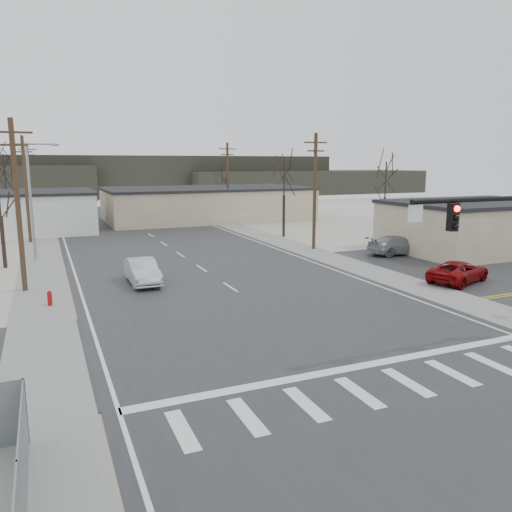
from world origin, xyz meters
The scene contains 27 objects.
ground centered at (0.00, 0.00, 0.00)m, with size 140.00×140.00×0.00m, color silver.
main_road centered at (0.00, 15.00, 0.02)m, with size 18.00×110.00×0.05m, color #2A2A2C.
cross_road centered at (0.00, 0.00, 0.02)m, with size 90.00×10.00×0.04m, color #2A2A2C.
parking_lot centered at (20.00, 6.00, 0.02)m, with size 18.00×20.00×0.03m, color #2A2A2C.
sidewalk_left centered at (-10.60, 20.00, 0.03)m, with size 3.00×90.00×0.06m, color gray.
sidewalk_right centered at (10.60, 20.00, 0.03)m, with size 3.00×90.00×0.06m, color gray.
fire_hydrant centered at (-10.20, 8.00, 0.45)m, with size 0.24×0.24×0.87m.
building_right_far centered at (10.00, 44.00, 2.15)m, with size 26.30×14.30×4.30m.
building_lot centered at (24.00, 12.00, 2.16)m, with size 14.30×10.30×4.30m.
upole_left_b centered at (-11.50, 12.00, 5.22)m, with size 2.20×0.30×10.00m.
upole_left_c centered at (-11.50, 32.00, 5.22)m, with size 2.20×0.30×10.00m.
upole_left_d centered at (-11.50, 52.00, 5.22)m, with size 2.20×0.30×10.00m.
upole_right_a centered at (11.50, 18.00, 5.22)m, with size 2.20×0.30×10.00m.
upole_right_b centered at (11.50, 40.00, 5.22)m, with size 2.20×0.30×10.00m.
streetlight_main centered at (-10.80, 22.00, 5.09)m, with size 2.40×0.25×9.00m.
tree_right_mid centered at (12.50, 26.00, 5.93)m, with size 3.74×3.74×8.33m.
tree_left_far centered at (-14.00, 46.00, 6.28)m, with size 3.96×3.96×8.82m.
tree_right_far centered at (15.00, 52.00, 5.58)m, with size 3.52×3.52×7.84m.
tree_lot centered at (22.00, 22.00, 5.58)m, with size 3.52×3.52×7.84m.
hill_center centered at (15.00, 96.00, 4.50)m, with size 80.00×18.00×9.00m, color #333026.
hill_right centered at (50.00, 90.00, 2.75)m, with size 60.00×18.00×5.50m, color #333026.
sedan_crossing centered at (-4.73, 11.15, 0.82)m, with size 1.64×4.71×1.55m, color #ABB1B6.
car_far_a centered at (1.03, 41.35, 0.83)m, with size 2.19×5.39×1.56m, color black.
car_far_b centered at (-6.16, 50.57, 0.77)m, with size 1.72×4.27×1.45m, color black.
car_parked_red centered at (13.80, 3.56, 0.71)m, with size 2.26×4.90×1.36m, color maroon.
car_parked_dark_a centered at (19.40, 12.54, 0.69)m, with size 1.54×3.83×1.31m, color black.
car_parked_silver centered at (16.60, 13.00, 0.79)m, with size 2.13×5.24×1.52m, color gray.
Camera 1 is at (-10.18, -19.78, 7.53)m, focal length 35.00 mm.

